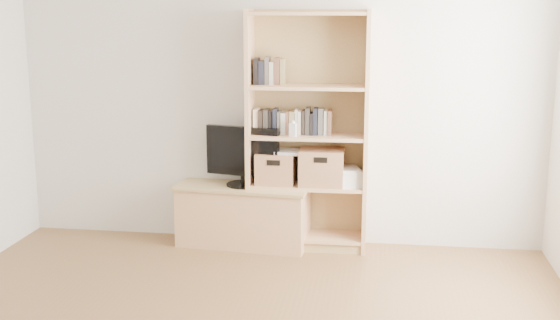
% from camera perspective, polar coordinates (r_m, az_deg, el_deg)
% --- Properties ---
extents(back_wall, '(4.50, 0.02, 2.60)m').
position_cam_1_polar(back_wall, '(5.98, -0.17, 5.50)').
color(back_wall, silver).
rests_on(back_wall, floor).
extents(tv_stand, '(1.13, 0.51, 0.50)m').
position_cam_1_polar(tv_stand, '(6.04, -3.00, -4.62)').
color(tv_stand, tan).
rests_on(tv_stand, floor).
extents(bookshelf, '(1.01, 0.38, 2.00)m').
position_cam_1_polar(bookshelf, '(5.82, 2.25, 2.29)').
color(bookshelf, tan).
rests_on(bookshelf, floor).
extents(television, '(0.64, 0.19, 0.51)m').
position_cam_1_polar(television, '(5.91, -3.06, 0.31)').
color(television, black).
rests_on(television, tv_stand).
extents(books_row_mid, '(0.76, 0.16, 0.20)m').
position_cam_1_polar(books_row_mid, '(5.83, 2.28, 3.11)').
color(books_row_mid, beige).
rests_on(books_row_mid, bookshelf).
extents(books_row_upper, '(0.40, 0.16, 0.21)m').
position_cam_1_polar(books_row_upper, '(5.80, 0.11, 7.18)').
color(books_row_upper, beige).
rests_on(books_row_upper, bookshelf).
extents(baby_monitor, '(0.07, 0.05, 0.11)m').
position_cam_1_polar(baby_monitor, '(5.71, 1.06, 2.46)').
color(baby_monitor, white).
rests_on(baby_monitor, bookshelf).
extents(basket_left, '(0.32, 0.27, 0.26)m').
position_cam_1_polar(basket_left, '(5.90, -0.35, -0.65)').
color(basket_left, '#AA714C').
rests_on(basket_left, bookshelf).
extents(basket_right, '(0.37, 0.31, 0.30)m').
position_cam_1_polar(basket_right, '(5.86, 3.41, -0.57)').
color(basket_right, '#AA714C').
rests_on(basket_right, bookshelf).
extents(laptop, '(0.34, 0.25, 0.03)m').
position_cam_1_polar(laptop, '(5.84, 1.24, 0.67)').
color(laptop, silver).
rests_on(laptop, basket_left).
extents(magazine_stack, '(0.25, 0.31, 0.12)m').
position_cam_1_polar(magazine_stack, '(5.87, 5.57, -1.46)').
color(magazine_stack, beige).
rests_on(magazine_stack, bookshelf).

